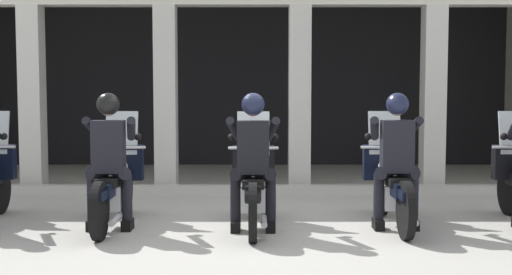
{
  "coord_description": "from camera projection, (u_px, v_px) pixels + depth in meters",
  "views": [
    {
      "loc": [
        0.03,
        -7.73,
        1.64
      ],
      "look_at": [
        0.0,
        0.32,
        1.04
      ],
      "focal_mm": 46.78,
      "sensor_mm": 36.0,
      "label": 1
    }
  ],
  "objects": [
    {
      "name": "motorcycle_left",
      "position": [
        118.0,
        183.0,
        7.96
      ],
      "size": [
        0.62,
        2.04,
        1.35
      ],
      "rotation": [
        0.0,
        0.0,
        0.0
      ],
      "color": "black",
      "rests_on": "ground"
    },
    {
      "name": "police_officer_right",
      "position": [
        399.0,
        149.0,
        7.66
      ],
      "size": [
        0.63,
        0.61,
        1.58
      ],
      "rotation": [
        0.0,
        0.0,
        0.12
      ],
      "color": "black",
      "rests_on": "ground"
    },
    {
      "name": "police_officer_left",
      "position": [
        112.0,
        149.0,
        7.64
      ],
      "size": [
        0.63,
        0.61,
        1.58
      ],
      "rotation": [
        0.0,
        0.0,
        0.0
      ],
      "color": "black",
      "rests_on": "ground"
    },
    {
      "name": "ground_plane",
      "position": [
        257.0,
        189.0,
        10.82
      ],
      "size": [
        80.0,
        80.0,
        0.0
      ],
      "primitive_type": "plane",
      "color": "#A8A59E"
    },
    {
      "name": "police_officer_center",
      "position": [
        256.0,
        150.0,
        7.56
      ],
      "size": [
        0.63,
        0.61,
        1.58
      ],
      "rotation": [
        0.0,
        0.0,
        0.1
      ],
      "color": "black",
      "rests_on": "ground"
    },
    {
      "name": "station_building",
      "position": [
        239.0,
        57.0,
        12.74
      ],
      "size": [
        11.91,
        4.03,
        3.55
      ],
      "color": "black",
      "rests_on": "ground"
    },
    {
      "name": "motorcycle_center",
      "position": [
        256.0,
        184.0,
        7.87
      ],
      "size": [
        0.62,
        2.04,
        1.35
      ],
      "rotation": [
        0.0,
        0.0,
        0.1
      ],
      "color": "black",
      "rests_on": "ground"
    },
    {
      "name": "kerb_strip",
      "position": [
        235.0,
        189.0,
        10.38
      ],
      "size": [
        11.41,
        0.24,
        0.12
      ],
      "primitive_type": "cube",
      "color": "#B7B5AD",
      "rests_on": "ground"
    },
    {
      "name": "motorcycle_right",
      "position": [
        394.0,
        183.0,
        7.98
      ],
      "size": [
        0.62,
        2.04,
        1.35
      ],
      "rotation": [
        0.0,
        0.0,
        0.12
      ],
      "color": "black",
      "rests_on": "ground"
    }
  ]
}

